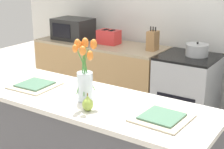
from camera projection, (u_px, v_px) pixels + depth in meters
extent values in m
cube|color=silver|center=(196.00, 10.00, 3.90)|extent=(5.20, 0.08, 2.70)
cube|color=beige|center=(93.00, 102.00, 2.44)|extent=(1.80, 0.66, 0.03)
cube|color=tan|center=(100.00, 79.00, 4.41)|extent=(1.68, 0.60, 0.89)
cube|color=tan|center=(100.00, 44.00, 4.27)|extent=(1.68, 0.60, 0.03)
cube|color=#B2B5B7|center=(186.00, 97.00, 3.81)|extent=(0.60, 0.60, 0.89)
cube|color=black|center=(189.00, 57.00, 3.67)|extent=(0.60, 0.60, 0.02)
cube|color=black|center=(175.00, 109.00, 3.57)|extent=(0.42, 0.01, 0.29)
cylinder|color=silver|center=(85.00, 87.00, 2.39)|extent=(0.11, 0.11, 0.21)
cylinder|color=#4C9342|center=(88.00, 76.00, 2.36)|extent=(0.05, 0.01, 0.26)
ellipsoid|color=orange|center=(90.00, 56.00, 2.30)|extent=(0.05, 0.05, 0.07)
cylinder|color=#4C9342|center=(86.00, 71.00, 2.36)|extent=(0.07, 0.11, 0.31)
ellipsoid|color=orange|center=(94.00, 44.00, 2.33)|extent=(0.05, 0.05, 0.07)
cylinder|color=#4C9342|center=(85.00, 70.00, 2.36)|extent=(0.03, 0.05, 0.33)
ellipsoid|color=orange|center=(85.00, 43.00, 2.33)|extent=(0.05, 0.05, 0.07)
cylinder|color=#4C9342|center=(82.00, 71.00, 2.37)|extent=(0.04, 0.01, 0.32)
ellipsoid|color=orange|center=(80.00, 45.00, 2.33)|extent=(0.03, 0.03, 0.05)
cylinder|color=#4C9342|center=(82.00, 71.00, 2.36)|extent=(0.06, 0.03, 0.33)
ellipsoid|color=orange|center=(77.00, 44.00, 2.31)|extent=(0.04, 0.04, 0.07)
cylinder|color=#4C9342|center=(82.00, 72.00, 2.35)|extent=(0.05, 0.10, 0.31)
ellipsoid|color=orange|center=(75.00, 49.00, 2.27)|extent=(0.04, 0.04, 0.06)
cylinder|color=#4C9342|center=(84.00, 74.00, 2.33)|extent=(0.04, 0.06, 0.30)
ellipsoid|color=orange|center=(83.00, 51.00, 2.25)|extent=(0.04, 0.04, 0.07)
ellipsoid|color=#9EBC47|center=(88.00, 105.00, 2.24)|extent=(0.07, 0.07, 0.09)
cone|color=#9EBC47|center=(88.00, 98.00, 2.22)|extent=(0.04, 0.04, 0.03)
cylinder|color=brown|center=(88.00, 94.00, 2.22)|extent=(0.01, 0.01, 0.02)
cube|color=beige|center=(35.00, 85.00, 2.70)|extent=(0.34, 0.34, 0.01)
cube|color=#477056|center=(35.00, 84.00, 2.70)|extent=(0.24, 0.24, 0.01)
cube|color=beige|center=(162.00, 118.00, 2.13)|extent=(0.34, 0.34, 0.01)
cube|color=#477056|center=(162.00, 116.00, 2.13)|extent=(0.24, 0.24, 0.01)
cube|color=red|center=(109.00, 37.00, 4.20)|extent=(0.26, 0.18, 0.17)
cube|color=black|center=(106.00, 30.00, 4.19)|extent=(0.05, 0.11, 0.01)
cube|color=black|center=(112.00, 30.00, 4.15)|extent=(0.05, 0.11, 0.01)
cube|color=black|center=(99.00, 34.00, 4.26)|extent=(0.02, 0.02, 0.02)
cylinder|color=#B2B5B7|center=(197.00, 51.00, 3.65)|extent=(0.24, 0.24, 0.11)
cylinder|color=#B2B5B7|center=(197.00, 45.00, 3.63)|extent=(0.24, 0.24, 0.01)
sphere|color=black|center=(198.00, 43.00, 3.62)|extent=(0.02, 0.02, 0.02)
cube|color=black|center=(73.00, 29.00, 4.45)|extent=(0.48, 0.36, 0.27)
cube|color=black|center=(61.00, 31.00, 4.32)|extent=(0.29, 0.01, 0.18)
cube|color=#A37547|center=(153.00, 41.00, 3.87)|extent=(0.10, 0.14, 0.22)
cylinder|color=black|center=(151.00, 29.00, 3.84)|extent=(0.01, 0.01, 0.05)
cylinder|color=black|center=(153.00, 29.00, 3.83)|extent=(0.01, 0.01, 0.05)
cylinder|color=black|center=(156.00, 29.00, 3.81)|extent=(0.01, 0.01, 0.05)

